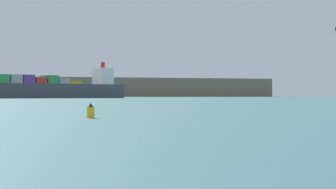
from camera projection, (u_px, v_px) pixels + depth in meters
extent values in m
cube|color=#3F444C|center=(50.00, 91.00, 507.04)|extent=(145.83, 66.26, 13.35)
cube|color=silver|center=(103.00, 76.00, 537.92)|extent=(18.85, 24.92, 15.99)
cylinder|color=red|center=(103.00, 65.00, 537.93)|extent=(4.00, 4.00, 6.00)
cube|color=gold|center=(72.00, 83.00, 519.52)|extent=(16.02, 23.06, 2.60)
cube|color=#99999E|center=(61.00, 81.00, 513.23)|extent=(16.02, 23.06, 5.20)
cube|color=#2D8C47|center=(49.00, 80.00, 506.94)|extent=(16.02, 23.06, 7.80)
cube|color=red|center=(38.00, 81.00, 500.64)|extent=(16.02, 23.06, 5.20)
cube|color=#59388C|center=(26.00, 79.00, 494.35)|extent=(16.02, 23.06, 7.80)
cube|color=#99999E|center=(13.00, 79.00, 488.06)|extent=(16.02, 23.06, 7.80)
cube|color=#2D8C47|center=(1.00, 79.00, 481.76)|extent=(16.02, 23.06, 7.80)
cube|color=#756B56|center=(247.00, 89.00, 1174.74)|extent=(931.91, 347.98, 33.01)
cylinder|color=yellow|center=(91.00, 113.00, 66.75)|extent=(0.96, 0.96, 1.36)
cone|color=black|center=(91.00, 105.00, 66.75)|extent=(0.67, 0.67, 0.50)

